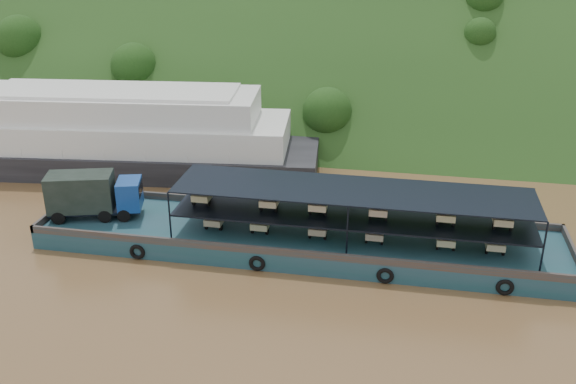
# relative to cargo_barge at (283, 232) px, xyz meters

# --- Properties ---
(ground) EXTENTS (160.00, 160.00, 0.00)m
(ground) POSITION_rel_cargo_barge_xyz_m (1.97, -1.03, -1.10)
(ground) COLOR brown
(ground) RESTS_ON ground
(hillside) EXTENTS (140.00, 39.60, 39.60)m
(hillside) POSITION_rel_cargo_barge_xyz_m (1.97, 34.97, -1.10)
(hillside) COLOR #1E3B15
(hillside) RESTS_ON ground
(cargo_barge) EXTENTS (35.09, 7.18, 4.54)m
(cargo_barge) POSITION_rel_cargo_barge_xyz_m (0.00, 0.00, 0.00)
(cargo_barge) COLOR #144147
(cargo_barge) RESTS_ON ground
(passenger_ferry) EXTENTS (35.69, 12.43, 7.08)m
(passenger_ferry) POSITION_rel_cargo_barge_xyz_m (-17.11, 12.03, 1.97)
(passenger_ferry) COLOR black
(passenger_ferry) RESTS_ON ground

